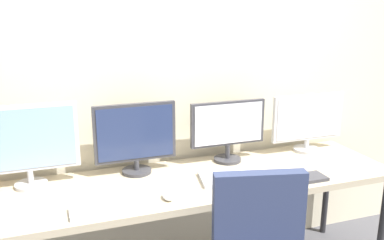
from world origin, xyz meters
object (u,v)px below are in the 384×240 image
(desk, at_px, (195,186))
(keyboard_right, at_px, (298,179))
(monitor_far_right, at_px, (308,120))
(monitor_center_right, at_px, (228,128))
(keyboard_left, at_px, (105,209))
(computer_mouse, at_px, (168,196))
(laptop_closed, at_px, (228,178))
(monitor_center_left, at_px, (135,136))
(monitor_far_left, at_px, (27,142))

(desk, distance_m, keyboard_right, 0.61)
(desk, relative_size, keyboard_right, 7.02)
(keyboard_right, bearing_deg, monitor_far_right, 51.21)
(monitor_center_right, bearing_deg, keyboard_left, -152.92)
(keyboard_right, distance_m, computer_mouse, 0.79)
(desk, height_order, laptop_closed, laptop_closed)
(monitor_center_left, distance_m, computer_mouse, 0.48)
(monitor_far_right, bearing_deg, laptop_closed, -158.50)
(computer_mouse, xyz_separation_m, laptop_closed, (0.40, 0.13, -0.00))
(monitor_far_right, bearing_deg, monitor_center_left, 180.00)
(monitor_center_right, distance_m, computer_mouse, 0.71)
(desk, distance_m, monitor_center_right, 0.46)
(laptop_closed, bearing_deg, keyboard_right, -12.04)
(desk, xyz_separation_m, keyboard_left, (-0.56, -0.23, 0.06))
(monitor_center_right, relative_size, laptop_closed, 1.59)
(monitor_far_left, height_order, computer_mouse, monitor_far_left)
(monitor_center_left, height_order, monitor_center_right, monitor_center_left)
(desk, xyz_separation_m, computer_mouse, (-0.23, -0.21, 0.06))
(keyboard_right, relative_size, computer_mouse, 3.67)
(monitor_far_right, bearing_deg, computer_mouse, -159.82)
(computer_mouse, bearing_deg, monitor_far_right, 20.18)
(monitor_center_left, height_order, keyboard_left, monitor_center_left)
(keyboard_right, height_order, computer_mouse, computer_mouse)
(monitor_center_right, distance_m, keyboard_right, 0.56)
(monitor_center_left, distance_m, keyboard_right, 1.00)
(monitor_far_right, bearing_deg, monitor_far_left, 180.00)
(monitor_center_left, relative_size, monitor_far_right, 0.91)
(monitor_far_left, relative_size, monitor_far_right, 1.03)
(monitor_center_right, xyz_separation_m, laptop_closed, (-0.13, -0.29, -0.22))
(desk, xyz_separation_m, monitor_center_right, (0.31, 0.21, 0.28))
(computer_mouse, bearing_deg, desk, 42.53)
(monitor_far_left, relative_size, laptop_closed, 1.76)
(monitor_center_right, bearing_deg, monitor_far_right, 0.01)
(computer_mouse, bearing_deg, keyboard_right, -1.65)
(laptop_closed, bearing_deg, monitor_far_left, 174.69)
(computer_mouse, bearing_deg, keyboard_left, -176.11)
(desk, distance_m, monitor_far_left, 0.99)
(monitor_far_left, xyz_separation_m, monitor_center_right, (1.22, -0.00, -0.03))
(computer_mouse, bearing_deg, monitor_center_left, 100.69)
(keyboard_left, bearing_deg, monitor_center_left, 60.05)
(keyboard_left, bearing_deg, monitor_center_right, 27.08)
(desk, bearing_deg, monitor_center_right, 34.82)
(keyboard_left, bearing_deg, monitor_far_left, 128.79)
(desk, xyz_separation_m, monitor_far_right, (0.92, 0.21, 0.27))
(desk, xyz_separation_m, monitor_far_left, (-0.92, 0.21, 0.31))
(monitor_center_left, xyz_separation_m, computer_mouse, (0.08, -0.42, -0.22))
(keyboard_right, bearing_deg, laptop_closed, 158.37)
(keyboard_right, bearing_deg, monitor_center_right, 119.95)
(monitor_center_left, height_order, keyboard_right, monitor_center_left)
(monitor_center_right, bearing_deg, computer_mouse, -141.69)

